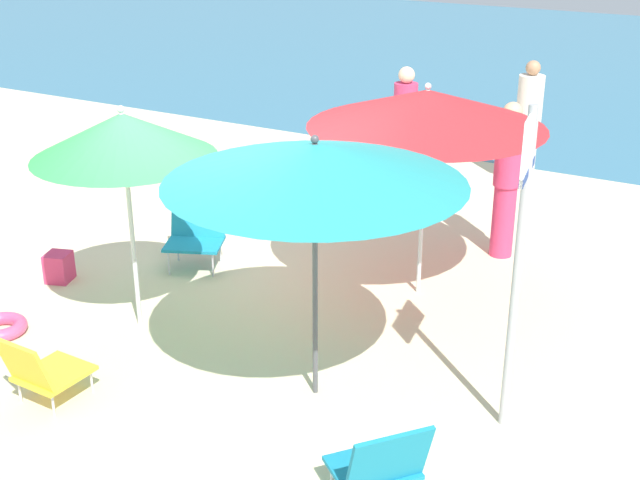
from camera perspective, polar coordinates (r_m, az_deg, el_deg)
The scene contains 14 objects.
ground_plane at distance 8.01m, azimuth -7.40°, elevation -4.41°, with size 40.00×40.00×0.00m, color beige.
sea_water at distance 20.01m, azimuth 16.51°, elevation 11.35°, with size 40.00×16.00×0.01m, color teal.
umbrella_red at distance 7.66m, azimuth 7.14°, elevation 8.69°, with size 2.14×2.14×2.02m.
umbrella_green at distance 7.17m, azimuth -12.99°, elevation 6.79°, with size 1.53×1.53×1.98m.
umbrella_teal at distance 5.90m, azimuth -0.35°, elevation 5.11°, with size 2.15×2.15×2.04m.
beach_chair_a at distance 6.71m, azimuth -18.10°, elevation -8.23°, with size 0.47×0.59×0.62m.
beach_chair_b at distance 5.46m, azimuth 4.07°, elevation -14.66°, with size 0.73×0.73×0.65m.
beach_chair_c at distance 8.75m, azimuth -8.24°, elevation 0.68°, with size 0.73×0.72×0.71m.
person_a at distance 10.17m, azimuth 5.63°, elevation 6.85°, with size 0.28×0.28×1.69m.
person_b at distance 8.93m, azimuth 12.34°, elevation 3.96°, with size 0.28×0.28×1.64m.
person_c at distance 11.23m, azimuth 13.68°, elevation 7.52°, with size 0.32×0.32×1.61m.
warning_sign at distance 5.77m, azimuth 13.31°, elevation 1.12°, with size 0.11×0.55×2.35m.
swim_ring at distance 7.97m, azimuth -20.51°, elevation -5.46°, with size 0.45×0.45×0.11m, color #E54C7F.
beach_bag at distance 8.77m, azimuth -17.01°, elevation -1.74°, with size 0.24×0.23×0.29m, color #DB3866.
Camera 1 is at (4.35, -5.67, 3.62)m, focal length 48.02 mm.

